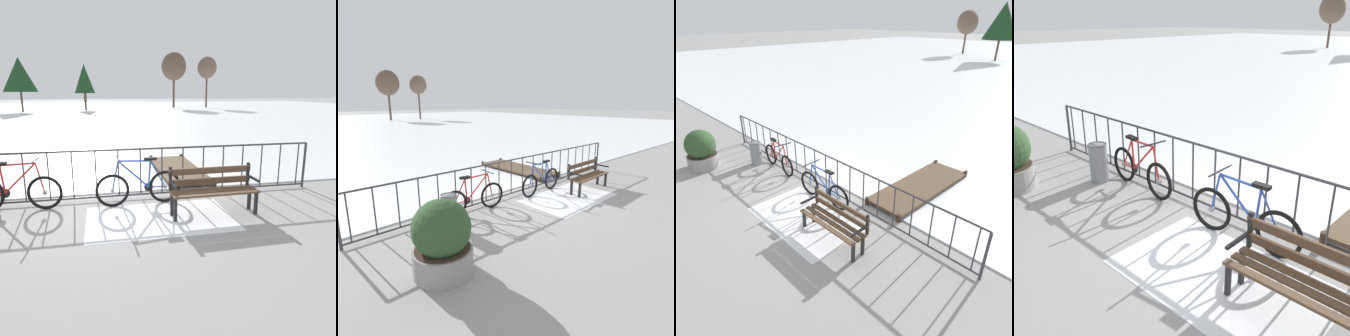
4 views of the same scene
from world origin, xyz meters
TOP-DOWN VIEW (x-y plane):
  - ground_plane at (0.00, 0.00)m, footprint 160.00×160.00m
  - snow_patch at (0.87, -1.20)m, footprint 2.58×1.59m
  - railing_fence at (-0.00, 0.00)m, footprint 9.06×0.06m
  - bicycle_near_railing at (0.60, -0.40)m, footprint 1.71×0.52m
  - bicycle_second at (-1.71, -0.25)m, footprint 1.71×0.52m
  - park_bench at (1.86, -1.13)m, footprint 1.61×0.51m
  - planter_with_shrub at (-3.47, -1.86)m, footprint 0.93×0.93m
  - trash_bin at (-2.56, -0.54)m, footprint 0.35×0.35m
  - wooden_dock at (1.94, 1.88)m, footprint 1.10×3.26m
  - tree_centre at (13.79, 34.79)m, footprint 2.48×2.48m
  - tree_east_mid at (9.48, 35.21)m, footprint 3.15×3.15m

SIDE VIEW (x-z plane):
  - ground_plane at x=0.00m, z-range 0.00..0.00m
  - snow_patch at x=0.87m, z-range 0.00..0.01m
  - wooden_dock at x=1.94m, z-range 0.02..0.22m
  - bicycle_near_railing at x=0.60m, z-range -0.12..0.86m
  - bicycle_second at x=-1.71m, z-range -0.12..0.86m
  - trash_bin at x=-2.56m, z-range 0.01..0.74m
  - park_bench at x=1.86m, z-range 0.07..0.96m
  - railing_fence at x=0.00m, z-range 0.03..1.10m
  - planter_with_shrub at x=-3.47m, z-range -0.03..1.18m
  - tree_centre at x=13.79m, z-range 1.82..8.28m
  - tree_east_mid at x=9.48m, z-range 1.70..8.64m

